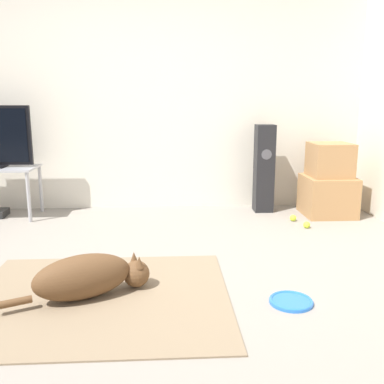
# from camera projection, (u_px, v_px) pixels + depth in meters

# --- Properties ---
(ground_plane) EXTENTS (12.00, 12.00, 0.00)m
(ground_plane) POSITION_uv_depth(u_px,v_px,m) (114.00, 280.00, 2.94)
(ground_plane) COLOR gray
(wall_back) EXTENTS (8.00, 0.06, 2.55)m
(wall_back) POSITION_uv_depth(u_px,v_px,m) (133.00, 95.00, 4.73)
(wall_back) COLOR silver
(wall_back) RESTS_ON ground_plane
(area_rug) EXTENTS (1.62, 1.36, 0.01)m
(area_rug) POSITION_uv_depth(u_px,v_px,m) (100.00, 297.00, 2.67)
(area_rug) COLOR #847056
(area_rug) RESTS_ON ground_plane
(dog) EXTENTS (0.86, 0.47, 0.28)m
(dog) POSITION_uv_depth(u_px,v_px,m) (89.00, 276.00, 2.64)
(dog) COLOR brown
(dog) RESTS_ON area_rug
(frisbee) EXTENTS (0.27, 0.27, 0.03)m
(frisbee) POSITION_uv_depth(u_px,v_px,m) (291.00, 301.00, 2.60)
(frisbee) COLOR blue
(frisbee) RESTS_ON ground_plane
(cardboard_box_lower) EXTENTS (0.51, 0.51, 0.42)m
(cardboard_box_lower) POSITION_uv_depth(u_px,v_px,m) (328.00, 196.00, 4.59)
(cardboard_box_lower) COLOR #A87A4C
(cardboard_box_lower) RESTS_ON ground_plane
(cardboard_box_upper) EXTENTS (0.41, 0.41, 0.35)m
(cardboard_box_upper) POSITION_uv_depth(u_px,v_px,m) (330.00, 160.00, 4.51)
(cardboard_box_upper) COLOR #A87A4C
(cardboard_box_upper) RESTS_ON cardboard_box_lower
(floor_speaker) EXTENTS (0.20, 0.20, 0.96)m
(floor_speaker) POSITION_uv_depth(u_px,v_px,m) (264.00, 169.00, 4.70)
(floor_speaker) COLOR black
(floor_speaker) RESTS_ON ground_plane
(tennis_ball_by_boxes) EXTENTS (0.07, 0.07, 0.07)m
(tennis_ball_by_boxes) POSITION_uv_depth(u_px,v_px,m) (293.00, 218.00, 4.38)
(tennis_ball_by_boxes) COLOR #C6E033
(tennis_ball_by_boxes) RESTS_ON ground_plane
(tennis_ball_near_speaker) EXTENTS (0.07, 0.07, 0.07)m
(tennis_ball_near_speaker) POSITION_uv_depth(u_px,v_px,m) (307.00, 225.00, 4.14)
(tennis_ball_near_speaker) COLOR #C6E033
(tennis_ball_near_speaker) RESTS_ON ground_plane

